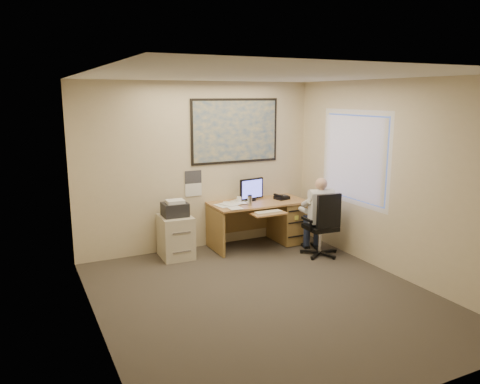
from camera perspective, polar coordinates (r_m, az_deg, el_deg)
name	(u,v)px	position (r m, az deg, el deg)	size (l,w,h in m)	color
room_shell	(266,192)	(5.59, 3.24, 0.04)	(4.00, 4.50, 2.70)	#3A342D
desk	(275,217)	(7.99, 4.27, -3.09)	(1.60, 0.97, 1.12)	#B1814B
world_map	(235,131)	(7.77, -0.57, 7.44)	(1.56, 0.03, 1.06)	#1E4C93
wall_calendar	(193,183)	(7.60, -5.70, 1.05)	(0.28, 0.01, 0.42)	white
window_blinds	(354,158)	(7.31, 13.77, 4.08)	(0.06, 1.40, 1.30)	#EDE8CD
filing_cabinet	(176,233)	(7.33, -7.85, -4.94)	(0.49, 0.58, 0.92)	beige
office_chair	(322,237)	(7.46, 9.98, -5.47)	(0.65, 0.65, 1.02)	black
person	(320,217)	(7.43, 9.69, -2.98)	(0.50, 0.71, 1.23)	silver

